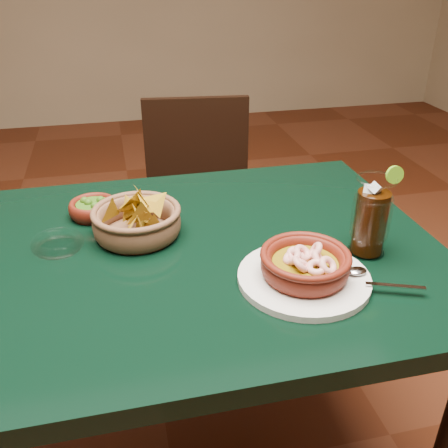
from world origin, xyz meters
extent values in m
cube|color=black|center=(0.00, 0.00, 0.73)|extent=(1.20, 0.80, 0.04)
cylinder|color=black|center=(0.54, 0.34, 0.35)|extent=(0.06, 0.06, 0.71)
cube|color=black|center=(0.21, 0.64, 0.42)|extent=(0.44, 0.44, 0.04)
cylinder|color=black|center=(0.02, 0.49, 0.21)|extent=(0.03, 0.03, 0.42)
cylinder|color=black|center=(0.36, 0.45, 0.21)|extent=(0.03, 0.03, 0.42)
cylinder|color=black|center=(0.06, 0.83, 0.21)|extent=(0.03, 0.03, 0.42)
cylinder|color=black|center=(0.40, 0.79, 0.21)|extent=(0.03, 0.03, 0.42)
cube|color=black|center=(0.23, 0.82, 0.65)|extent=(0.38, 0.07, 0.41)
cylinder|color=silver|center=(0.26, -0.17, 0.76)|extent=(0.25, 0.25, 0.01)
cylinder|color=#50140B|center=(0.26, -0.17, 0.77)|extent=(0.15, 0.15, 0.01)
torus|color=#50140B|center=(0.26, -0.17, 0.79)|extent=(0.19, 0.19, 0.04)
torus|color=#50140B|center=(0.26, -0.17, 0.81)|extent=(0.17, 0.17, 0.01)
cylinder|color=#705C0B|center=(0.26, -0.17, 0.79)|extent=(0.13, 0.13, 0.01)
torus|color=beige|center=(0.28, -0.17, 0.80)|extent=(0.04, 0.04, 0.05)
torus|color=beige|center=(0.29, -0.15, 0.80)|extent=(0.04, 0.04, 0.04)
torus|color=beige|center=(0.26, -0.15, 0.80)|extent=(0.05, 0.05, 0.04)
torus|color=beige|center=(0.25, -0.15, 0.80)|extent=(0.04, 0.04, 0.04)
torus|color=beige|center=(0.24, -0.16, 0.80)|extent=(0.05, 0.05, 0.04)
torus|color=beige|center=(0.24, -0.17, 0.80)|extent=(0.05, 0.05, 0.04)
torus|color=beige|center=(0.24, -0.19, 0.80)|extent=(0.04, 0.04, 0.04)
torus|color=beige|center=(0.27, -0.20, 0.80)|extent=(0.05, 0.05, 0.02)
torus|color=beige|center=(0.29, -0.20, 0.80)|extent=(0.05, 0.05, 0.03)
cube|color=silver|center=(0.41, -0.24, 0.77)|extent=(0.10, 0.05, 0.00)
ellipsoid|color=silver|center=(0.36, -0.19, 0.77)|extent=(0.04, 0.03, 0.01)
cylinder|color=brown|center=(-0.03, 0.08, 0.75)|extent=(0.17, 0.17, 0.01)
torus|color=brown|center=(-0.03, 0.08, 0.78)|extent=(0.23, 0.23, 0.06)
torus|color=brown|center=(-0.03, 0.08, 0.81)|extent=(0.19, 0.19, 0.01)
cone|color=#A97E17|center=(0.00, 0.07, 0.79)|extent=(0.08, 0.10, 0.05)
cone|color=#A97E17|center=(0.01, 0.07, 0.83)|extent=(0.10, 0.07, 0.08)
cone|color=#A97E17|center=(-0.01, 0.09, 0.84)|extent=(0.04, 0.09, 0.09)
cone|color=#A97E17|center=(-0.08, 0.07, 0.82)|extent=(0.06, 0.06, 0.07)
cone|color=#A97E17|center=(-0.04, 0.08, 0.83)|extent=(0.07, 0.06, 0.06)
cone|color=#A97E17|center=(-0.04, 0.08, 0.80)|extent=(0.06, 0.08, 0.07)
cone|color=#A97E17|center=(-0.02, 0.13, 0.80)|extent=(0.09, 0.06, 0.08)
cone|color=#A97E17|center=(-0.04, 0.08, 0.80)|extent=(0.10, 0.08, 0.06)
cone|color=#A97E17|center=(-0.04, 0.09, 0.81)|extent=(0.08, 0.06, 0.09)
cone|color=#A97E17|center=(-0.04, 0.03, 0.81)|extent=(0.05, 0.08, 0.08)
cone|color=#A97E17|center=(-0.02, 0.05, 0.78)|extent=(0.06, 0.06, 0.08)
cone|color=#A97E17|center=(-0.03, 0.04, 0.82)|extent=(0.02, 0.08, 0.08)
cone|color=#A97E17|center=(-0.04, 0.09, 0.82)|extent=(0.09, 0.06, 0.07)
cone|color=#A97E17|center=(-0.01, 0.11, 0.80)|extent=(0.10, 0.05, 0.09)
cone|color=#A97E17|center=(0.00, 0.05, 0.78)|extent=(0.08, 0.03, 0.08)
cone|color=#A97E17|center=(-0.01, 0.07, 0.81)|extent=(0.06, 0.09, 0.08)
cone|color=#A97E17|center=(-0.04, 0.10, 0.81)|extent=(0.08, 0.06, 0.08)
cone|color=#A97E17|center=(-0.01, 0.07, 0.83)|extent=(0.07, 0.10, 0.07)
cone|color=#A97E17|center=(-0.02, 0.03, 0.82)|extent=(0.07, 0.04, 0.07)
cone|color=#A97E17|center=(-0.03, 0.09, 0.82)|extent=(0.09, 0.04, 0.09)
cylinder|color=#50140B|center=(-0.13, 0.20, 0.75)|extent=(0.10, 0.10, 0.01)
torus|color=#50140B|center=(-0.13, 0.20, 0.77)|extent=(0.13, 0.13, 0.04)
cylinder|color=#21480C|center=(-0.13, 0.20, 0.78)|extent=(0.08, 0.08, 0.01)
sphere|color=#21480C|center=(-0.14, 0.21, 0.78)|extent=(0.02, 0.02, 0.02)
sphere|color=#21480C|center=(-0.14, 0.20, 0.78)|extent=(0.02, 0.02, 0.02)
sphere|color=#21480C|center=(-0.12, 0.18, 0.78)|extent=(0.02, 0.02, 0.02)
sphere|color=#21480C|center=(-0.12, 0.18, 0.78)|extent=(0.02, 0.02, 0.02)
sphere|color=#21480C|center=(-0.11, 0.21, 0.78)|extent=(0.02, 0.02, 0.02)
cylinder|color=white|center=(0.43, -0.10, 0.75)|extent=(0.08, 0.08, 0.01)
torus|color=white|center=(0.43, -0.10, 0.83)|extent=(0.16, 0.16, 0.09)
cylinder|color=black|center=(0.43, -0.10, 0.82)|extent=(0.07, 0.07, 0.13)
cube|color=silver|center=(0.42, -0.09, 0.89)|extent=(0.03, 0.03, 0.02)
cube|color=silver|center=(0.41, -0.09, 0.87)|extent=(0.03, 0.03, 0.03)
cube|color=silver|center=(0.42, -0.10, 0.90)|extent=(0.03, 0.03, 0.03)
torus|color=white|center=(0.43, -0.10, 0.91)|extent=(0.08, 0.08, 0.00)
cylinder|color=#609F19|center=(0.46, -0.10, 0.92)|extent=(0.04, 0.01, 0.04)
cylinder|color=white|center=(-0.20, 0.06, 0.75)|extent=(0.09, 0.09, 0.01)
torus|color=white|center=(-0.20, 0.06, 0.76)|extent=(0.12, 0.12, 0.03)
camera|label=1|loc=(-0.06, -0.89, 1.30)|focal=40.00mm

